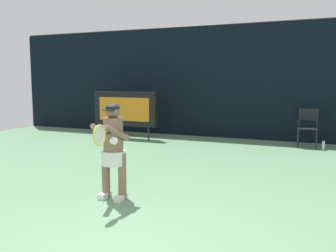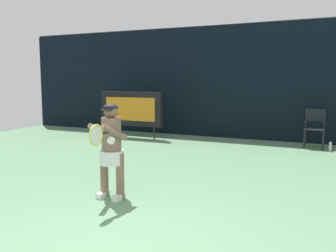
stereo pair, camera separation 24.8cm
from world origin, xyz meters
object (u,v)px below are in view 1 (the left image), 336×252
at_px(umpire_chair, 308,125).
at_px(tennis_player, 113,147).
at_px(tennis_racket, 100,135).
at_px(water_bottle, 323,145).
at_px(scoreboard, 125,109).

relative_size(umpire_chair, tennis_player, 0.71).
bearing_deg(tennis_racket, tennis_player, 119.76).
xyz_separation_m(umpire_chair, water_bottle, (0.42, -0.30, -0.50)).
height_order(umpire_chair, water_bottle, umpire_chair).
relative_size(water_bottle, tennis_racket, 0.44).
bearing_deg(tennis_player, tennis_racket, -76.69).
height_order(scoreboard, tennis_racket, scoreboard).
bearing_deg(scoreboard, tennis_racket, -63.55).
bearing_deg(water_bottle, tennis_player, -118.39).
bearing_deg(water_bottle, scoreboard, -177.28).
xyz_separation_m(water_bottle, tennis_racket, (-2.97, -6.27, 0.99)).
height_order(scoreboard, umpire_chair, scoreboard).
distance_m(umpire_chair, tennis_player, 6.59).
distance_m(tennis_player, tennis_racket, 0.62).
bearing_deg(scoreboard, umpire_chair, 6.00).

